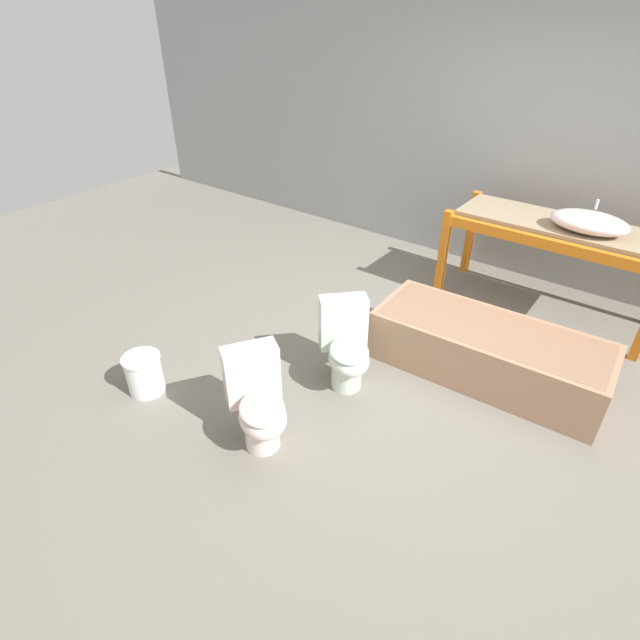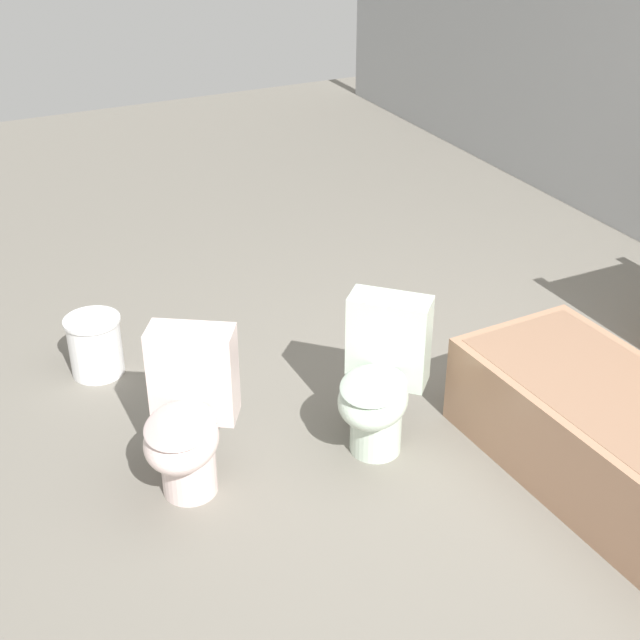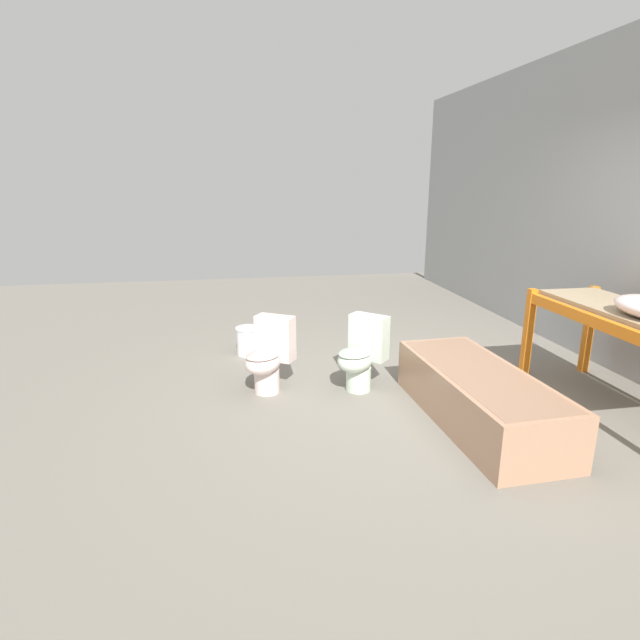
% 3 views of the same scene
% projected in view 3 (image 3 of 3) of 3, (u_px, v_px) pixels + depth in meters
% --- Properties ---
extents(ground_plane, '(12.00, 12.00, 0.00)m').
position_uv_depth(ground_plane, '(423.00, 403.00, 4.22)').
color(ground_plane, slate).
extents(shelving_rack, '(1.79, 0.71, 0.85)m').
position_uv_depth(shelving_rack, '(632.00, 327.00, 3.88)').
color(shelving_rack, orange).
rests_on(shelving_rack, ground_plane).
extents(bathtub_main, '(1.72, 0.72, 0.41)m').
position_uv_depth(bathtub_main, '(479.00, 393.00, 3.84)').
color(bathtub_main, tan).
rests_on(bathtub_main, ground_plane).
extents(toilet_near, '(0.59, 0.54, 0.66)m').
position_uv_depth(toilet_near, '(269.00, 356.00, 4.40)').
color(toilet_near, silver).
rests_on(toilet_near, ground_plane).
extents(toilet_far, '(0.58, 0.58, 0.66)m').
position_uv_depth(toilet_far, '(361.00, 354.00, 4.44)').
color(toilet_far, silver).
rests_on(toilet_far, ground_plane).
extents(bucket_white, '(0.27, 0.27, 0.30)m').
position_uv_depth(bucket_white, '(249.00, 340.00, 5.38)').
color(bucket_white, white).
rests_on(bucket_white, ground_plane).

